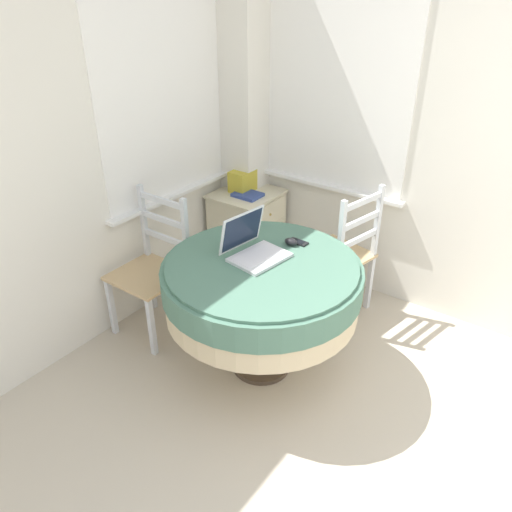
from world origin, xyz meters
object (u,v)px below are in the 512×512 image
at_px(round_dining_table, 262,285).
at_px(dining_chair_near_right_window, 341,255).
at_px(computer_mouse, 291,242).
at_px(laptop, 253,248).
at_px(storage_box, 243,181).
at_px(cell_phone, 298,242).
at_px(corner_cabinet, 247,230).
at_px(book_on_cabinet, 248,195).
at_px(dining_chair_near_back_window, 153,270).

distance_m(round_dining_table, dining_chair_near_right_window, 0.83).
bearing_deg(computer_mouse, laptop, 156.45).
height_order(round_dining_table, computer_mouse, computer_mouse).
bearing_deg(round_dining_table, storage_box, 42.27).
relative_size(computer_mouse, cell_phone, 0.68).
distance_m(dining_chair_near_right_window, storage_box, 1.00).
xyz_separation_m(corner_cabinet, book_on_cabinet, (-0.05, -0.05, 0.34)).
distance_m(computer_mouse, cell_phone, 0.06).
distance_m(dining_chair_near_back_window, storage_box, 1.07).
relative_size(laptop, book_on_cabinet, 1.69).
bearing_deg(round_dining_table, laptop, 66.09).
bearing_deg(computer_mouse, dining_chair_near_back_window, 113.32).
height_order(dining_chair_near_back_window, dining_chair_near_right_window, same).
relative_size(round_dining_table, dining_chair_near_right_window, 1.18).
distance_m(round_dining_table, laptop, 0.22).
bearing_deg(corner_cabinet, computer_mouse, -128.63).
distance_m(cell_phone, storage_box, 1.10).
bearing_deg(round_dining_table, book_on_cabinet, 40.89).
relative_size(cell_phone, dining_chair_near_back_window, 0.13).
distance_m(laptop, dining_chair_near_back_window, 0.81).
height_order(round_dining_table, storage_box, storage_box).
height_order(laptop, computer_mouse, laptop).
xyz_separation_m(computer_mouse, dining_chair_near_right_window, (0.54, -0.07, -0.31)).
xyz_separation_m(cell_phone, dining_chair_near_right_window, (0.49, -0.05, -0.30)).
distance_m(round_dining_table, corner_cabinet, 1.27).
height_order(dining_chair_near_right_window, storage_box, dining_chair_near_right_window).
bearing_deg(book_on_cabinet, dining_chair_near_back_window, 177.01).
bearing_deg(storage_box, laptop, -139.59).
bearing_deg(dining_chair_near_back_window, dining_chair_near_right_window, -45.13).
xyz_separation_m(laptop, dining_chair_near_back_window, (-0.12, 0.73, -0.34)).
xyz_separation_m(storage_box, book_on_cabinet, (-0.07, -0.10, -0.07)).
relative_size(laptop, corner_cabinet, 0.53).
distance_m(laptop, computer_mouse, 0.26).
bearing_deg(dining_chair_near_back_window, corner_cabinet, -0.20).
bearing_deg(cell_phone, corner_cabinet, 54.16).
bearing_deg(storage_box, dining_chair_near_back_window, -177.29).
distance_m(dining_chair_near_right_window, corner_cabinet, 0.92).
bearing_deg(round_dining_table, dining_chair_near_back_window, 95.89).
bearing_deg(round_dining_table, cell_phone, -6.12).
height_order(corner_cabinet, book_on_cabinet, book_on_cabinet).
height_order(round_dining_table, dining_chair_near_back_window, dining_chair_near_back_window).
relative_size(computer_mouse, book_on_cabinet, 0.40).
bearing_deg(book_on_cabinet, round_dining_table, -139.11).
height_order(computer_mouse, dining_chair_near_right_window, dining_chair_near_right_window).
bearing_deg(laptop, book_on_cabinet, 38.72).
bearing_deg(cell_phone, round_dining_table, 173.88).
bearing_deg(dining_chair_near_right_window, round_dining_table, 173.89).
bearing_deg(computer_mouse, corner_cabinet, 51.37).
relative_size(dining_chair_near_back_window, corner_cabinet, 1.46).
bearing_deg(round_dining_table, computer_mouse, -3.04).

